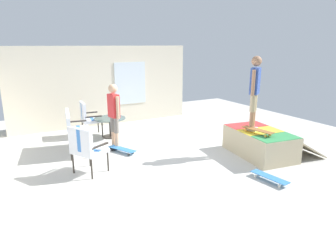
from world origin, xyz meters
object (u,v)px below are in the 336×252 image
object	(u,v)px
person_skater	(255,88)
skateboard_on_ramp	(258,130)
skate_ramp	(261,143)
skateboard_by_bench	(122,149)
skateboard_spare	(270,177)
patio_chair_near_house	(88,116)
patio_table	(110,124)
patio_chair_by_wall	(85,146)
person_watching	(114,112)
patio_bench	(74,128)

from	to	relation	value
person_skater	skateboard_on_ramp	xyz separation A→B (m)	(-0.30, 0.11, -0.95)
skate_ramp	skateboard_by_bench	world-z (taller)	skate_ramp
skateboard_spare	patio_chair_near_house	bearing A→B (deg)	26.07
skate_ramp	patio_table	distance (m)	4.21
skateboard_spare	patio_chair_by_wall	bearing A→B (deg)	55.71
person_skater	skateboard_spare	xyz separation A→B (m)	(-1.34, 0.75, -1.57)
person_watching	patio_chair_near_house	bearing A→B (deg)	12.45
patio_table	person_skater	world-z (taller)	person_skater
skateboard_by_bench	skateboard_on_ramp	world-z (taller)	skateboard_on_ramp
skateboard_by_bench	patio_table	bearing A→B (deg)	-6.77
person_watching	patio_bench	bearing A→B (deg)	75.30
patio_table	skateboard_on_ramp	size ratio (longest dim) A/B	1.10
patio_bench	person_watching	size ratio (longest dim) A/B	0.79
patio_chair_near_house	skateboard_by_bench	xyz separation A→B (m)	(-1.81, -0.37, -0.53)
patio_chair_near_house	patio_chair_by_wall	bearing A→B (deg)	164.67
patio_chair_by_wall	skateboard_on_ramp	world-z (taller)	patio_chair_by_wall
patio_chair_by_wall	skateboard_spare	bearing A→B (deg)	-124.29
patio_bench	patio_chair_near_house	distance (m)	1.35
patio_chair_by_wall	skateboard_spare	size ratio (longest dim) A/B	1.25
patio_bench	patio_table	size ratio (longest dim) A/B	1.47
patio_bench	patio_table	world-z (taller)	patio_bench
skateboard_on_ramp	skateboard_spare	bearing A→B (deg)	148.12
patio_bench	skateboard_by_bench	xyz separation A→B (m)	(-0.62, -1.01, -0.53)
skateboard_by_bench	skateboard_on_ramp	bearing A→B (deg)	-126.55
patio_bench	patio_chair_by_wall	xyz separation A→B (m)	(-1.50, 0.09, -0.00)
patio_chair_near_house	skateboard_on_ramp	bearing A→B (deg)	-141.48
patio_table	person_watching	distance (m)	1.21
person_watching	patio_chair_by_wall	bearing A→B (deg)	139.67
patio_chair_by_wall	person_skater	distance (m)	4.04
patio_table	skateboard_spare	size ratio (longest dim) A/B	1.10
skateboard_spare	skateboard_by_bench	bearing A→B (deg)	33.55
skate_ramp	skateboard_by_bench	bearing A→B (deg)	58.41
person_skater	skateboard_spare	bearing A→B (deg)	150.63
person_watching	skateboard_spare	xyz separation A→B (m)	(-3.34, -2.02, -0.90)
patio_chair_near_house	person_skater	bearing A→B (deg)	-138.06
patio_bench	skateboard_by_bench	world-z (taller)	patio_bench
skateboard_spare	skateboard_on_ramp	distance (m)	1.37
patio_bench	skateboard_spare	bearing A→B (deg)	-140.30
patio_table	person_watching	world-z (taller)	person_watching
patio_chair_by_wall	skateboard_on_ramp	xyz separation A→B (m)	(-1.06, -3.72, 0.09)
patio_chair_by_wall	patio_table	distance (m)	2.62
skate_ramp	skateboard_on_ramp	bearing A→B (deg)	117.21
patio_chair_by_wall	person_watching	bearing A→B (deg)	-40.33
patio_table	skateboard_on_ramp	xyz separation A→B (m)	(-3.35, -2.45, 0.30)
patio_table	skateboard_on_ramp	world-z (taller)	skateboard_on_ramp
skate_ramp	skateboard_spare	xyz separation A→B (m)	(-1.19, 0.94, -0.23)
person_skater	skateboard_by_bench	world-z (taller)	person_skater
person_skater	skateboard_on_ramp	size ratio (longest dim) A/B	2.13
patio_bench	skateboard_by_bench	size ratio (longest dim) A/B	1.64
patio_bench	person_watching	bearing A→B (deg)	-104.70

